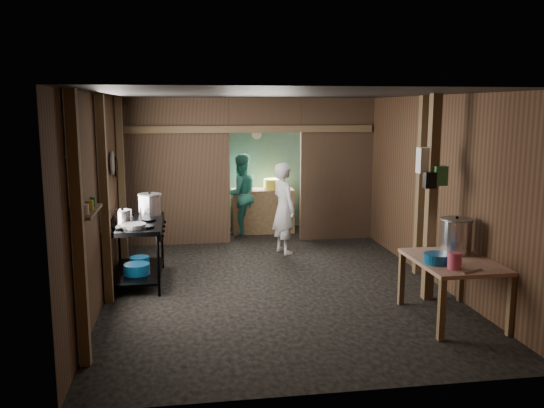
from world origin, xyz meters
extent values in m
cube|color=black|center=(0.00, 0.00, 0.00)|extent=(4.50, 7.00, 0.00)
cube|color=#272727|center=(0.00, 0.00, 2.60)|extent=(4.50, 7.00, 0.00)
cube|color=#4C321F|center=(0.00, 3.50, 1.30)|extent=(4.50, 0.00, 2.60)
cube|color=#4C321F|center=(0.00, -3.50, 1.30)|extent=(4.50, 0.00, 2.60)
cube|color=#4C321F|center=(-2.25, 0.00, 1.30)|extent=(0.00, 7.00, 2.60)
cube|color=#4C321F|center=(2.25, 0.00, 1.30)|extent=(0.00, 7.00, 2.60)
cube|color=brown|center=(-1.32, 2.20, 1.30)|extent=(1.85, 0.10, 2.60)
cube|color=brown|center=(1.57, 2.20, 1.30)|extent=(1.35, 0.10, 2.60)
cube|color=brown|center=(0.25, 2.20, 2.30)|extent=(1.30, 0.10, 0.60)
cube|color=#699995|center=(0.00, 3.44, 1.25)|extent=(4.40, 0.06, 2.50)
cube|color=olive|center=(0.30, 2.95, 0.42)|extent=(1.20, 0.50, 0.85)
cylinder|color=white|center=(0.25, 3.40, 1.90)|extent=(0.20, 0.03, 0.20)
cube|color=olive|center=(-2.18, -2.60, 1.30)|extent=(0.10, 0.12, 2.60)
cube|color=olive|center=(-2.18, -0.80, 1.30)|extent=(0.10, 0.12, 2.60)
cube|color=olive|center=(-2.18, 1.20, 1.30)|extent=(0.10, 0.12, 2.60)
cube|color=olive|center=(2.18, -0.20, 1.30)|extent=(0.10, 0.12, 2.60)
cube|color=olive|center=(1.85, -1.30, 1.30)|extent=(0.12, 0.12, 2.60)
cube|color=olive|center=(0.00, 2.15, 2.05)|extent=(4.40, 0.12, 0.12)
cylinder|color=gray|center=(-2.21, 0.40, 1.65)|extent=(0.03, 0.34, 0.34)
cylinder|color=black|center=(-2.21, 0.80, 1.55)|extent=(0.03, 0.30, 0.30)
cube|color=olive|center=(-2.15, -2.10, 1.40)|extent=(0.14, 0.80, 0.03)
cylinder|color=white|center=(-2.15, -2.35, 1.47)|extent=(0.07, 0.07, 0.10)
cylinder|color=gold|center=(-2.15, -2.10, 1.47)|extent=(0.08, 0.08, 0.10)
cylinder|color=#378242|center=(-2.15, -1.88, 1.47)|extent=(0.06, 0.06, 0.10)
cube|color=white|center=(1.80, -1.22, 1.78)|extent=(0.22, 0.15, 0.32)
cube|color=#378242|center=(1.92, -1.36, 1.60)|extent=(0.16, 0.12, 0.24)
cube|color=black|center=(1.78, -1.38, 1.55)|extent=(0.14, 0.10, 0.20)
cylinder|color=silver|center=(-2.05, 0.41, 0.92)|extent=(0.21, 0.21, 0.10)
cylinder|color=#10558F|center=(-1.88, -0.20, 0.24)|extent=(0.35, 0.35, 0.15)
cylinder|color=#10558F|center=(-1.88, 0.30, 0.23)|extent=(0.28, 0.28, 0.11)
cylinder|color=#10558F|center=(1.57, -2.14, 0.77)|extent=(0.37, 0.37, 0.11)
cylinder|color=#CA4A68|center=(1.65, -2.37, 0.80)|extent=(0.18, 0.18, 0.18)
cube|color=silver|center=(1.80, -2.51, 0.72)|extent=(0.29, 0.15, 0.01)
cylinder|color=gold|center=(0.51, 2.95, 0.95)|extent=(0.36, 0.36, 0.20)
cylinder|color=red|center=(0.03, 2.95, 0.92)|extent=(0.12, 0.12, 0.14)
imported|color=silver|center=(0.43, 1.28, 0.76)|extent=(0.53, 0.65, 1.53)
imported|color=teal|center=(-0.14, 2.87, 0.78)|extent=(0.91, 0.81, 1.55)
camera|label=1|loc=(-1.20, -7.92, 2.44)|focal=37.51mm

